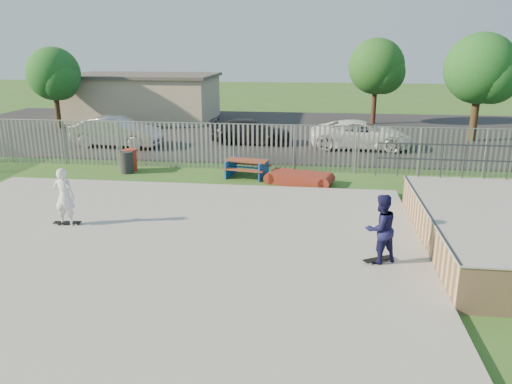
# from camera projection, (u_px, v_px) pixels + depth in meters

# --- Properties ---
(ground) EXTENTS (120.00, 120.00, 0.00)m
(ground) POSITION_uv_depth(u_px,v_px,m) (142.00, 248.00, 13.44)
(ground) COLOR #385E20
(ground) RESTS_ON ground
(concrete_slab) EXTENTS (15.00, 12.00, 0.15)m
(concrete_slab) POSITION_uv_depth(u_px,v_px,m) (142.00, 246.00, 13.42)
(concrete_slab) COLOR #A1A19C
(concrete_slab) RESTS_ON ground
(quarter_pipe) EXTENTS (5.50, 7.05, 2.19)m
(quarter_pipe) POSITION_uv_depth(u_px,v_px,m) (501.00, 231.00, 13.12)
(quarter_pipe) COLOR tan
(quarter_pipe) RESTS_ON ground
(fence) EXTENTS (26.04, 16.02, 2.00)m
(fence) POSITION_uv_depth(u_px,v_px,m) (213.00, 172.00, 17.39)
(fence) COLOR gray
(fence) RESTS_ON ground
(picnic_table) EXTENTS (1.94, 1.70, 0.72)m
(picnic_table) POSITION_uv_depth(u_px,v_px,m) (247.00, 168.00, 20.53)
(picnic_table) COLOR brown
(picnic_table) RESTS_ON ground
(funbox) EXTENTS (2.38, 1.58, 0.44)m
(funbox) POSITION_uv_depth(u_px,v_px,m) (299.00, 178.00, 19.54)
(funbox) COLOR maroon
(funbox) RESTS_ON ground
(trash_bin_red) EXTENTS (0.56, 0.56, 0.93)m
(trash_bin_red) POSITION_uv_depth(u_px,v_px,m) (130.00, 160.00, 21.52)
(trash_bin_red) COLOR #9F2818
(trash_bin_red) RESTS_ON ground
(trash_bin_grey) EXTENTS (0.55, 0.55, 0.92)m
(trash_bin_grey) POSITION_uv_depth(u_px,v_px,m) (127.00, 162.00, 21.13)
(trash_bin_grey) COLOR #242427
(trash_bin_grey) RESTS_ON ground
(parking_lot) EXTENTS (40.00, 18.00, 0.02)m
(parking_lot) POSITION_uv_depth(u_px,v_px,m) (245.00, 131.00, 31.49)
(parking_lot) COLOR black
(parking_lot) RESTS_ON ground
(car_silver) EXTENTS (4.89, 2.04, 1.57)m
(car_silver) POSITION_uv_depth(u_px,v_px,m) (116.00, 132.00, 26.35)
(car_silver) COLOR #A7A6AB
(car_silver) RESTS_ON parking_lot
(car_dark) EXTENTS (4.53, 1.88, 1.31)m
(car_dark) POSITION_uv_depth(u_px,v_px,m) (251.00, 131.00, 27.24)
(car_dark) COLOR black
(car_dark) RESTS_ON parking_lot
(car_white) EXTENTS (5.25, 2.51, 1.45)m
(car_white) POSITION_uv_depth(u_px,v_px,m) (361.00, 135.00, 25.92)
(car_white) COLOR white
(car_white) RESTS_ON parking_lot
(building) EXTENTS (10.40, 6.40, 3.20)m
(building) POSITION_uv_depth(u_px,v_px,m) (143.00, 97.00, 35.80)
(building) COLOR tan
(building) RESTS_ON ground
(tree_left) EXTENTS (3.32, 3.32, 5.12)m
(tree_left) POSITION_uv_depth(u_px,v_px,m) (53.00, 74.00, 31.38)
(tree_left) COLOR #412F1A
(tree_left) RESTS_ON ground
(tree_mid) EXTENTS (3.67, 3.67, 5.67)m
(tree_mid) POSITION_uv_depth(u_px,v_px,m) (376.00, 67.00, 33.05)
(tree_mid) COLOR #3E2419
(tree_mid) RESTS_ON ground
(tree_right) EXTENTS (3.83, 3.83, 5.91)m
(tree_right) POSITION_uv_depth(u_px,v_px,m) (480.00, 69.00, 27.03)
(tree_right) COLOR #402F19
(tree_right) RESTS_ON ground
(skateboard_a) EXTENTS (0.79, 0.58, 0.08)m
(skateboard_a) POSITION_uv_depth(u_px,v_px,m) (378.00, 260.00, 12.26)
(skateboard_a) COLOR black
(skateboard_a) RESTS_ON concrete_slab
(skateboard_b) EXTENTS (0.82, 0.30, 0.08)m
(skateboard_b) POSITION_uv_depth(u_px,v_px,m) (67.00, 223.00, 14.77)
(skateboard_b) COLOR black
(skateboard_b) RESTS_ON concrete_slab
(skater_navy) EXTENTS (1.05, 0.98, 1.72)m
(skater_navy) POSITION_uv_depth(u_px,v_px,m) (381.00, 229.00, 12.03)
(skater_navy) COLOR #151543
(skater_navy) RESTS_ON concrete_slab
(skater_white) EXTENTS (0.65, 0.44, 1.72)m
(skater_white) POSITION_uv_depth(u_px,v_px,m) (64.00, 197.00, 14.54)
(skater_white) COLOR white
(skater_white) RESTS_ON concrete_slab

